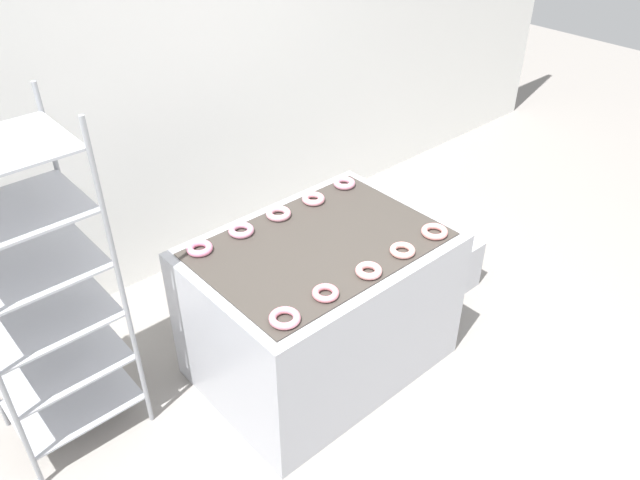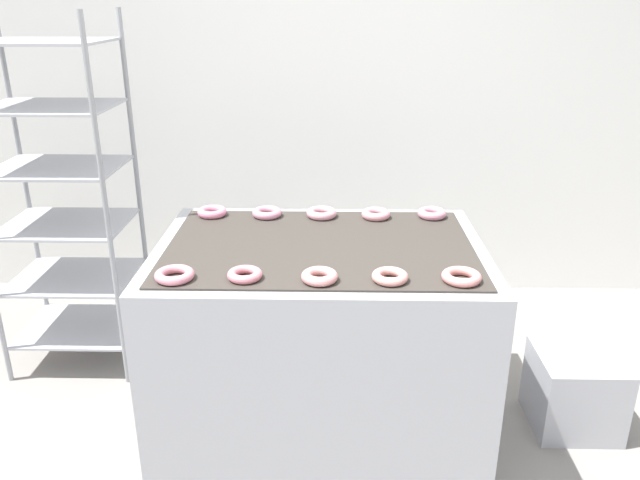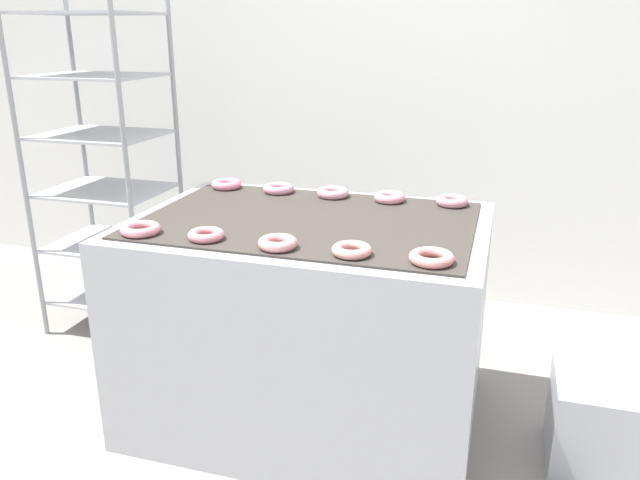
{
  "view_description": "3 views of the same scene",
  "coord_description": "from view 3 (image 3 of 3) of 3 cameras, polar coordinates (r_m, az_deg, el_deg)",
  "views": [
    {
      "loc": [
        -1.73,
        -1.23,
        2.66
      ],
      "look_at": [
        0.0,
        0.72,
        0.86
      ],
      "focal_mm": 35.0,
      "sensor_mm": 36.0,
      "label": 1
    },
    {
      "loc": [
        0.05,
        -1.6,
        1.76
      ],
      "look_at": [
        0.0,
        0.72,
        0.86
      ],
      "focal_mm": 35.0,
      "sensor_mm": 36.0,
      "label": 2
    },
    {
      "loc": [
        0.69,
        -1.41,
        1.51
      ],
      "look_at": [
        0.0,
        0.87,
        0.71
      ],
      "focal_mm": 35.0,
      "sensor_mm": 36.0,
      "label": 3
    }
  ],
  "objects": [
    {
      "name": "donut_far_rightmost",
      "position": [
        2.57,
        11.98,
        3.51
      ],
      "size": [
        0.13,
        0.13,
        0.04
      ],
      "primitive_type": "torus",
      "color": "pink",
      "rests_on": "fryer_machine"
    },
    {
      "name": "baking_rack_cart",
      "position": [
        3.33,
        -19.17,
        6.62
      ],
      "size": [
        0.61,
        0.49,
        1.72
      ],
      "color": "gray",
      "rests_on": "ground_plane"
    },
    {
      "name": "donut_near_leftmost",
      "position": [
        2.25,
        -16.09,
        0.97
      ],
      "size": [
        0.14,
        0.14,
        0.03
      ],
      "primitive_type": "torus",
      "color": "pink",
      "rests_on": "fryer_machine"
    },
    {
      "name": "donut_far_leftmost",
      "position": [
        2.82,
        -8.56,
        5.06
      ],
      "size": [
        0.13,
        0.13,
        0.04
      ],
      "primitive_type": "torus",
      "color": "pink",
      "rests_on": "fryer_machine"
    },
    {
      "name": "fryer_machine",
      "position": [
        2.49,
        -1.0,
        -7.35
      ],
      "size": [
        1.32,
        0.94,
        0.84
      ],
      "color": "#A8AAB2",
      "rests_on": "ground_plane"
    },
    {
      "name": "donut_near_rightmost",
      "position": [
        1.92,
        10.16,
        -1.59
      ],
      "size": [
        0.14,
        0.14,
        0.03
      ],
      "primitive_type": "torus",
      "color": "pink",
      "rests_on": "fryer_machine"
    },
    {
      "name": "wall_back",
      "position": [
        3.6,
        6.02,
        16.8
      ],
      "size": [
        8.0,
        0.05,
        2.8
      ],
      "color": "white",
      "rests_on": "ground_plane"
    },
    {
      "name": "donut_far_right",
      "position": [
        2.59,
        6.36,
        3.9
      ],
      "size": [
        0.13,
        0.13,
        0.04
      ],
      "primitive_type": "torus",
      "color": "pink",
      "rests_on": "fryer_machine"
    },
    {
      "name": "donut_far_left",
      "position": [
        2.72,
        -3.81,
        4.72
      ],
      "size": [
        0.13,
        0.13,
        0.04
      ],
      "primitive_type": "torus",
      "color": "pink",
      "rests_on": "fryer_machine"
    },
    {
      "name": "donut_far_center",
      "position": [
        2.65,
        1.13,
        4.36
      ],
      "size": [
        0.14,
        0.14,
        0.04
      ],
      "primitive_type": "torus",
      "color": "pink",
      "rests_on": "fryer_machine"
    },
    {
      "name": "donut_near_left",
      "position": [
        2.14,
        -10.38,
        0.47
      ],
      "size": [
        0.12,
        0.12,
        0.03
      ],
      "primitive_type": "torus",
      "color": "pink",
      "rests_on": "fryer_machine"
    },
    {
      "name": "glaze_bin",
      "position": [
        2.55,
        24.35,
        -15.0
      ],
      "size": [
        0.35,
        0.35,
        0.34
      ],
      "color": "#A8AAB2",
      "rests_on": "ground_plane"
    },
    {
      "name": "donut_near_center",
      "position": [
        2.02,
        -3.89,
        -0.26
      ],
      "size": [
        0.13,
        0.13,
        0.04
      ],
      "primitive_type": "torus",
      "color": "pink",
      "rests_on": "fryer_machine"
    },
    {
      "name": "donut_near_right",
      "position": [
        1.96,
        2.92,
        -0.91
      ],
      "size": [
        0.13,
        0.13,
        0.03
      ],
      "primitive_type": "torus",
      "color": "#E2968E",
      "rests_on": "fryer_machine"
    }
  ]
}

